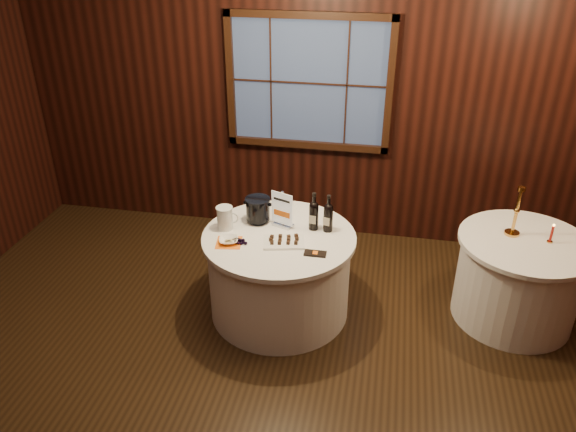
% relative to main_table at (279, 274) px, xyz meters
% --- Properties ---
extents(ground, '(6.00, 6.00, 0.00)m').
position_rel_main_table_xyz_m(ground, '(0.00, -1.00, -0.39)').
color(ground, black).
rests_on(ground, ground).
extents(back_wall, '(6.00, 0.10, 3.00)m').
position_rel_main_table_xyz_m(back_wall, '(0.00, 1.48, 1.16)').
color(back_wall, black).
rests_on(back_wall, ground).
extents(main_table, '(1.28, 1.28, 0.77)m').
position_rel_main_table_xyz_m(main_table, '(0.00, 0.00, 0.00)').
color(main_table, white).
rests_on(main_table, ground).
extents(side_table, '(1.08, 1.08, 0.77)m').
position_rel_main_table_xyz_m(side_table, '(2.00, 0.30, 0.00)').
color(side_table, white).
rests_on(side_table, ground).
extents(sign_stand, '(0.19, 0.15, 0.33)m').
position_rel_main_table_xyz_m(sign_stand, '(0.00, 0.16, 0.49)').
color(sign_stand, silver).
rests_on(sign_stand, main_table).
extents(port_bottle_left, '(0.08, 0.08, 0.33)m').
position_rel_main_table_xyz_m(port_bottle_left, '(0.26, 0.16, 0.53)').
color(port_bottle_left, black).
rests_on(port_bottle_left, main_table).
extents(port_bottle_right, '(0.08, 0.09, 0.33)m').
position_rel_main_table_xyz_m(port_bottle_right, '(0.39, 0.15, 0.53)').
color(port_bottle_right, black).
rests_on(port_bottle_right, main_table).
extents(ice_bucket, '(0.22, 0.22, 0.22)m').
position_rel_main_table_xyz_m(ice_bucket, '(-0.22, 0.20, 0.50)').
color(ice_bucket, black).
rests_on(ice_bucket, main_table).
extents(chocolate_plate, '(0.37, 0.29, 0.05)m').
position_rel_main_table_xyz_m(chocolate_plate, '(0.06, -0.11, 0.40)').
color(chocolate_plate, white).
rests_on(chocolate_plate, main_table).
extents(chocolate_box, '(0.17, 0.09, 0.01)m').
position_rel_main_table_xyz_m(chocolate_box, '(0.34, -0.23, 0.39)').
color(chocolate_box, black).
rests_on(chocolate_box, main_table).
extents(grape_bunch, '(0.17, 0.08, 0.04)m').
position_rel_main_table_xyz_m(grape_bunch, '(-0.28, -0.18, 0.40)').
color(grape_bunch, black).
rests_on(grape_bunch, main_table).
extents(glass_pitcher, '(0.19, 0.14, 0.20)m').
position_rel_main_table_xyz_m(glass_pitcher, '(-0.47, 0.03, 0.48)').
color(glass_pitcher, silver).
rests_on(glass_pitcher, main_table).
extents(orange_napkin, '(0.23, 0.23, 0.00)m').
position_rel_main_table_xyz_m(orange_napkin, '(-0.37, -0.19, 0.38)').
color(orange_napkin, orange).
rests_on(orange_napkin, main_table).
extents(cracker_bowl, '(0.19, 0.19, 0.04)m').
position_rel_main_table_xyz_m(cracker_bowl, '(-0.37, -0.19, 0.41)').
color(cracker_bowl, white).
rests_on(cracker_bowl, orange_napkin).
extents(brass_candlestick, '(0.12, 0.12, 0.43)m').
position_rel_main_table_xyz_m(brass_candlestick, '(1.89, 0.38, 0.54)').
color(brass_candlestick, '#C48D3D').
rests_on(brass_candlestick, side_table).
extents(red_candle, '(0.05, 0.05, 0.17)m').
position_rel_main_table_xyz_m(red_candle, '(2.18, 0.31, 0.45)').
color(red_candle, '#C48D3D').
rests_on(red_candle, side_table).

